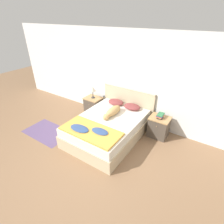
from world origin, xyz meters
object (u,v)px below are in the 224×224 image
Objects in this scene: bed at (108,128)px; dog at (112,111)px; table_lamp at (93,89)px; nightstand_left at (93,106)px; book_stack at (160,116)px; pillow_right at (132,107)px; pillow_left at (116,102)px; nightstand_right at (159,127)px.

dog reaches higher than bed.
dog is at bearing -26.59° from table_lamp.
book_stack is at bearing -0.06° from nightstand_left.
bed is 8.87× the size of book_stack.
nightstand_left is 1.39m from pillow_right.
pillow_left is at bearing 107.97° from bed.
pillow_left is at bearing 178.23° from book_stack.
pillow_left and pillow_right have the same top height.
dog is at bearing -66.34° from pillow_left.
pillow_right is at bearing 72.03° from bed.
pillow_left is at bearing 178.33° from nightstand_right.
pillow_right is at bearing 1.48° from table_lamp.
pillow_left is 0.62m from dog.
nightstand_left is at bearing 179.94° from book_stack.
table_lamp is (-2.17, 0.01, 0.22)m from book_stack.
bed is 3.71× the size of nightstand_right.
bed is 0.92m from pillow_right.
table_lamp reaches higher than pillow_left.
pillow_right is at bearing 177.09° from book_stack.
dog reaches higher than nightstand_left.
bed is 1.33m from nightstand_right.
pillow_left is at bearing 180.00° from pillow_right.
nightstand_right is at bearing 46.19° from book_stack.
nightstand_right is 2.24m from table_lamp.
nightstand_left is at bearing 144.49° from bed.
pillow_right is 1.28× the size of table_lamp.
book_stack is (1.08, 0.77, 0.34)m from bed.
book_stack is at bearing -2.91° from pillow_right.
pillow_left is (0.82, 0.04, 0.34)m from nightstand_left.
nightstand_left is 0.89m from pillow_left.
dog is 1.22m from book_stack.
table_lamp is at bearing 144.33° from bed.
nightstand_right is at bearing -0.12° from table_lamp.
nightstand_right is at bearing -2.74° from pillow_right.
pillow_right is (1.35, 0.04, 0.34)m from nightstand_left.
nightstand_left is 2.39× the size of book_stack.
table_lamp is at bearing 179.82° from book_stack.
table_lamp is at bearing 90.00° from nightstand_left.
dog is at bearing -154.18° from nightstand_right.
bed is 4.39× the size of pillow_right.
nightstand_left is 1.18× the size of pillow_right.
pillow_right is at bearing 1.67° from nightstand_left.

